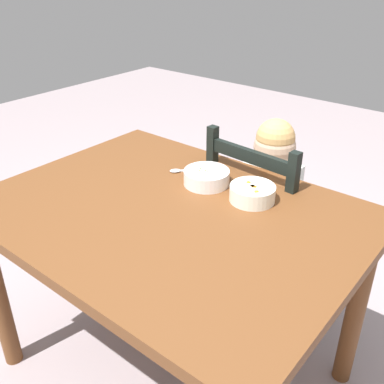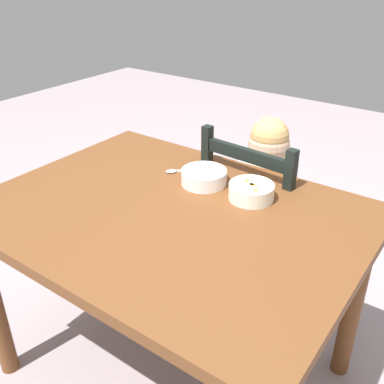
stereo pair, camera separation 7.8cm
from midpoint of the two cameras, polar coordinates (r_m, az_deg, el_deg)
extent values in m
plane|color=#9C8D91|center=(2.00, -3.46, -21.64)|extent=(8.00, 8.00, 0.00)
cube|color=brown|center=(1.50, -4.27, -2.91)|extent=(1.27, 0.95, 0.04)
cylinder|color=brown|center=(2.28, -8.40, -2.71)|extent=(0.07, 0.07, 0.73)
cylinder|color=brown|center=(1.82, 18.89, -13.22)|extent=(0.07, 0.07, 0.73)
cube|color=black|center=(2.04, 8.23, -4.41)|extent=(0.45, 0.45, 0.02)
cube|color=black|center=(2.24, 14.64, -8.78)|extent=(0.04, 0.04, 0.42)
cube|color=black|center=(2.38, 6.49, -5.44)|extent=(0.04, 0.04, 0.42)
cube|color=black|center=(1.97, 9.48, -14.09)|extent=(0.04, 0.04, 0.42)
cube|color=black|center=(2.13, 0.64, -9.83)|extent=(0.04, 0.04, 0.42)
cube|color=black|center=(1.69, 10.72, -2.17)|extent=(0.04, 0.04, 0.48)
cube|color=black|center=(1.88, 0.72, 1.57)|extent=(0.04, 0.04, 0.48)
cube|color=black|center=(1.70, 5.71, 4.75)|extent=(0.36, 0.05, 0.05)
cube|color=black|center=(1.76, 5.49, 0.48)|extent=(0.36, 0.05, 0.05)
cube|color=white|center=(1.93, 8.14, -0.55)|extent=(0.22, 0.14, 0.32)
sphere|color=#D4AE8E|center=(1.83, 8.64, 5.95)|extent=(0.17, 0.17, 0.17)
sphere|color=tan|center=(1.82, 8.73, 7.07)|extent=(0.16, 0.16, 0.16)
cylinder|color=#3F4C72|center=(2.08, 4.46, -10.71)|extent=(0.07, 0.07, 0.44)
cylinder|color=#3F4C72|center=(2.04, 7.15, -11.80)|extent=(0.07, 0.07, 0.44)
cylinder|color=white|center=(1.87, 3.36, 1.51)|extent=(0.06, 0.24, 0.13)
cylinder|color=white|center=(1.77, 10.47, -0.73)|extent=(0.06, 0.24, 0.13)
cylinder|color=white|center=(1.64, 0.20, 1.94)|extent=(0.17, 0.17, 0.05)
cylinder|color=white|center=(1.66, 0.20, 1.18)|extent=(0.08, 0.08, 0.01)
cylinder|color=#499D29|center=(1.64, 0.20, 2.19)|extent=(0.14, 0.14, 0.03)
sphere|color=#52952D|center=(1.62, 0.32, 2.49)|extent=(0.01, 0.01, 0.01)
sphere|color=#45972D|center=(1.61, 1.04, 2.24)|extent=(0.01, 0.01, 0.01)
sphere|color=green|center=(1.65, -0.59, 2.91)|extent=(0.01, 0.01, 0.01)
sphere|color=#53972C|center=(1.63, -0.69, 2.68)|extent=(0.01, 0.01, 0.01)
sphere|color=green|center=(1.63, 0.04, 2.69)|extent=(0.01, 0.01, 0.01)
cylinder|color=white|center=(1.55, 6.21, 0.04)|extent=(0.16, 0.16, 0.06)
cylinder|color=white|center=(1.56, 6.16, -0.77)|extent=(0.07, 0.07, 0.01)
cylinder|color=orange|center=(1.55, 6.23, 0.31)|extent=(0.13, 0.13, 0.03)
cube|color=orange|center=(1.53, 6.46, 0.74)|extent=(0.02, 0.02, 0.01)
cube|color=orange|center=(1.50, 6.76, 0.13)|extent=(0.02, 0.02, 0.01)
cube|color=orange|center=(1.54, 6.22, 0.84)|extent=(0.02, 0.02, 0.01)
cube|color=orange|center=(1.54, 6.24, 0.83)|extent=(0.02, 0.02, 0.01)
cube|color=orange|center=(1.54, 6.21, 0.84)|extent=(0.02, 0.02, 0.01)
cube|color=orange|center=(1.56, 5.67, 1.29)|extent=(0.01, 0.01, 0.01)
cube|color=silver|center=(1.76, -1.77, 2.82)|extent=(0.07, 0.08, 0.00)
ellipsoid|color=silver|center=(1.74, -3.94, 2.67)|extent=(0.05, 0.05, 0.01)
camera|label=1|loc=(0.04, 88.51, 0.80)|focal=41.51mm
camera|label=2|loc=(0.04, -91.49, -0.80)|focal=41.51mm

